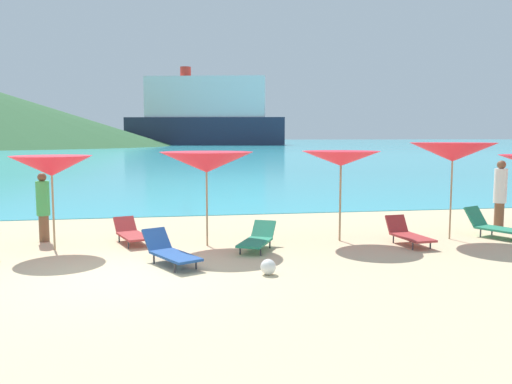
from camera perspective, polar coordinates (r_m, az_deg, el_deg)
ground_plane at (r=19.85m, az=-11.89°, el=-1.85°), size 50.00×100.00×0.30m
ocean_water at (r=236.68m, az=-10.12°, el=5.31°), size 650.00×440.00×0.02m
umbrella_3 at (r=12.40m, az=-21.28°, el=2.64°), size 1.89×1.89×2.10m
umbrella_4 at (r=12.10m, az=-5.39°, el=3.22°), size 2.20×2.20×2.17m
umbrella_5 at (r=12.78m, az=9.18°, el=3.58°), size 1.95×1.95×2.18m
umbrella_6 at (r=13.70m, az=20.53°, el=4.06°), size 2.14×2.14×2.37m
lounge_chair_2 at (r=12.85m, az=16.15°, el=-4.36°), size 0.68×1.46×0.62m
lounge_chair_4 at (r=11.80m, az=0.16°, el=-5.07°), size 1.12×1.57×0.57m
lounge_chair_6 at (r=12.87m, az=-13.37°, el=-4.34°), size 0.97×1.60×0.55m
lounge_chair_9 at (r=14.50m, az=24.56°, el=-3.38°), size 1.23×1.72×0.71m
lounge_chair_10 at (r=10.59m, az=-9.31°, el=-6.34°), size 1.20×1.68×0.63m
beachgoer_0 at (r=15.83m, az=24.92°, el=-0.05°), size 0.34×0.34×1.88m
beachgoer_1 at (r=13.62m, az=-22.06°, el=-1.34°), size 0.31×0.31×1.66m
beach_ball at (r=9.74m, az=1.33°, el=-8.12°), size 0.29×0.29×0.29m
cruise_ship at (r=161.30m, az=-5.47°, el=8.29°), size 48.53×19.05×23.31m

